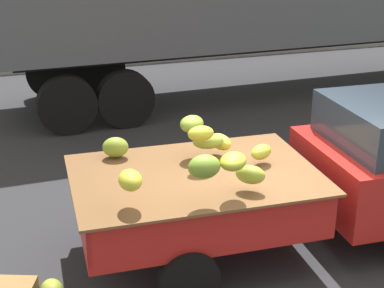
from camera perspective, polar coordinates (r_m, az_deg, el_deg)
ground at (r=7.08m, az=7.68°, el=-10.60°), size 220.00×220.00×0.00m
curb_strip at (r=15.81m, az=-7.69°, el=8.17°), size 80.00×0.80×0.16m
pickup_truck at (r=7.22m, az=15.00°, el=-2.55°), size 4.87×2.01×1.70m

